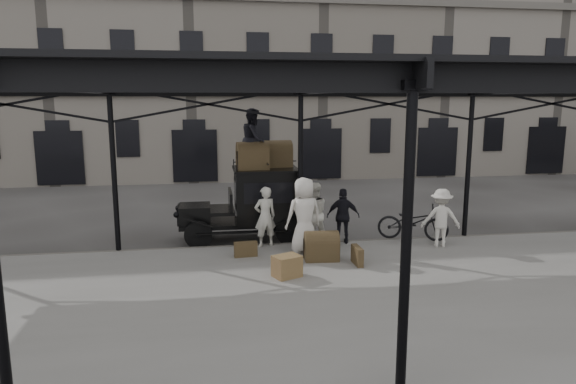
# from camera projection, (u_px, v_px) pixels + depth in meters

# --- Properties ---
(ground) EXTENTS (120.00, 120.00, 0.00)m
(ground) POSITION_uv_depth(u_px,v_px,m) (314.00, 270.00, 12.72)
(ground) COLOR #383533
(ground) RESTS_ON ground
(platform) EXTENTS (28.00, 8.00, 0.15)m
(platform) POSITION_uv_depth(u_px,v_px,m) (334.00, 298.00, 10.76)
(platform) COLOR slate
(platform) RESTS_ON ground
(canopy) EXTENTS (22.50, 9.00, 4.74)m
(canopy) POSITION_uv_depth(u_px,v_px,m) (334.00, 78.00, 10.23)
(canopy) COLOR black
(canopy) RESTS_ON ground
(building_frontage) EXTENTS (64.00, 8.00, 14.00)m
(building_frontage) POSITION_uv_depth(u_px,v_px,m) (251.00, 49.00, 28.98)
(building_frontage) COLOR slate
(building_frontage) RESTS_ON ground
(taxi) EXTENTS (3.65, 1.55, 2.18)m
(taxi) POSITION_uv_depth(u_px,v_px,m) (255.00, 201.00, 15.29)
(taxi) COLOR black
(taxi) RESTS_ON ground
(porter_left) EXTENTS (0.68, 0.52, 1.68)m
(porter_left) POSITION_uv_depth(u_px,v_px,m) (265.00, 217.00, 14.14)
(porter_left) COLOR beige
(porter_left) RESTS_ON platform
(porter_midleft) EXTENTS (0.88, 0.70, 1.76)m
(porter_midleft) POSITION_uv_depth(u_px,v_px,m) (313.00, 214.00, 14.34)
(porter_midleft) COLOR silver
(porter_midleft) RESTS_ON platform
(porter_centre) EXTENTS (1.10, 0.83, 2.02)m
(porter_centre) POSITION_uv_depth(u_px,v_px,m) (304.00, 215.00, 13.57)
(porter_centre) COLOR silver
(porter_centre) RESTS_ON platform
(porter_official) EXTENTS (0.98, 0.57, 1.57)m
(porter_official) POSITION_uv_depth(u_px,v_px,m) (343.00, 216.00, 14.47)
(porter_official) COLOR black
(porter_official) RESTS_ON platform
(porter_right) EXTENTS (1.17, 0.88, 1.62)m
(porter_right) POSITION_uv_depth(u_px,v_px,m) (441.00, 218.00, 14.13)
(porter_right) COLOR beige
(porter_right) RESTS_ON platform
(bicycle) EXTENTS (2.12, 1.42, 1.06)m
(bicycle) POSITION_uv_depth(u_px,v_px,m) (413.00, 222.00, 14.84)
(bicycle) COLOR black
(bicycle) RESTS_ON platform
(porter_roof) EXTENTS (0.84, 0.98, 1.75)m
(porter_roof) POSITION_uv_depth(u_px,v_px,m) (254.00, 139.00, 14.86)
(porter_roof) COLOR black
(porter_roof) RESTS_ON taxi
(steamer_trunk_roof_near) EXTENTS (0.95, 0.62, 0.66)m
(steamer_trunk_roof_near) POSITION_uv_depth(u_px,v_px,m) (253.00, 158.00, 14.80)
(steamer_trunk_roof_near) COLOR #4D3C23
(steamer_trunk_roof_near) RESTS_ON taxi
(steamer_trunk_roof_far) EXTENTS (0.96, 0.66, 0.66)m
(steamer_trunk_roof_far) POSITION_uv_depth(u_px,v_px,m) (276.00, 156.00, 15.35)
(steamer_trunk_roof_far) COLOR #4D3C23
(steamer_trunk_roof_far) RESTS_ON taxi
(steamer_trunk_platform) EXTENTS (0.89, 0.57, 0.63)m
(steamer_trunk_platform) POSITION_uv_depth(u_px,v_px,m) (321.00, 248.00, 13.01)
(steamer_trunk_platform) COLOR #4D3C23
(steamer_trunk_platform) RESTS_ON platform
(wicker_hamper) EXTENTS (0.73, 0.66, 0.50)m
(wicker_hamper) POSITION_uv_depth(u_px,v_px,m) (287.00, 266.00, 11.78)
(wicker_hamper) COLOR olive
(wicker_hamper) RESTS_ON platform
(suitcase_upright) EXTENTS (0.16, 0.60, 0.45)m
(suitcase_upright) POSITION_uv_depth(u_px,v_px,m) (357.00, 256.00, 12.67)
(suitcase_upright) COLOR #4D3C23
(suitcase_upright) RESTS_ON platform
(suitcase_flat) EXTENTS (0.61, 0.21, 0.40)m
(suitcase_flat) POSITION_uv_depth(u_px,v_px,m) (246.00, 249.00, 13.29)
(suitcase_flat) COLOR #4D3C23
(suitcase_flat) RESTS_ON platform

